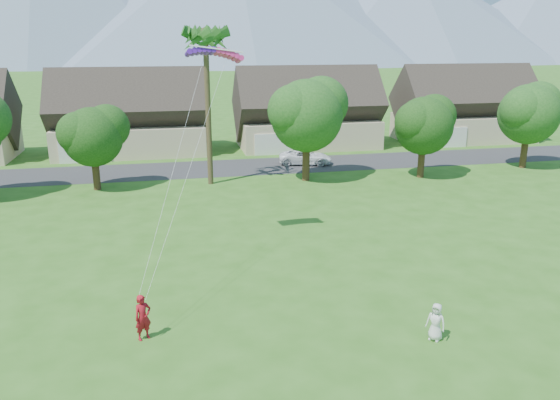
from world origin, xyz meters
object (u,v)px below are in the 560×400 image
object	(u,v)px
watcher	(436,322)
parked_car	(305,157)
kite_flyer	(143,317)
parafoil_kite	(215,51)

from	to	relation	value
watcher	parked_car	xyz separation A→B (m)	(2.86, 31.91, -0.09)
kite_flyer	parked_car	bearing A→B (deg)	35.92
parafoil_kite	watcher	bearing A→B (deg)	-63.26
parked_car	watcher	bearing A→B (deg)	-170.68
watcher	parked_car	world-z (taller)	watcher
watcher	parked_car	distance (m)	32.04
kite_flyer	parked_car	distance (m)	32.72
watcher	parafoil_kite	bearing A→B (deg)	167.30
watcher	parafoil_kite	world-z (taller)	parafoil_kite
parked_car	parafoil_kite	bearing A→B (deg)	167.30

